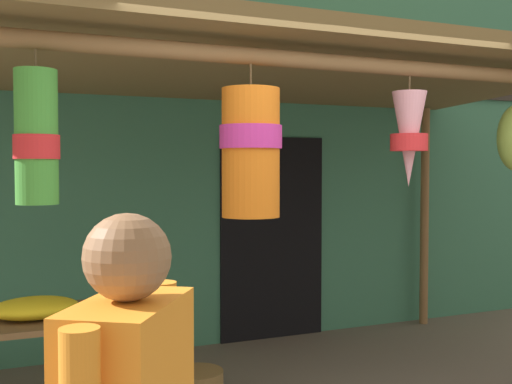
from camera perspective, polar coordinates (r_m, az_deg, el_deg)
shop_facade at (r=5.99m, az=-5.38°, el=6.05°), size 9.01×0.29×4.20m
market_stall_canopy at (r=4.70m, az=3.20°, el=9.69°), size 5.19×2.63×2.58m
display_table at (r=4.47m, az=-20.38°, el=-11.55°), size 1.41×0.81×0.71m
flower_heap_on_table at (r=4.37m, az=-19.58°, el=-10.03°), size 0.57×0.40×0.14m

